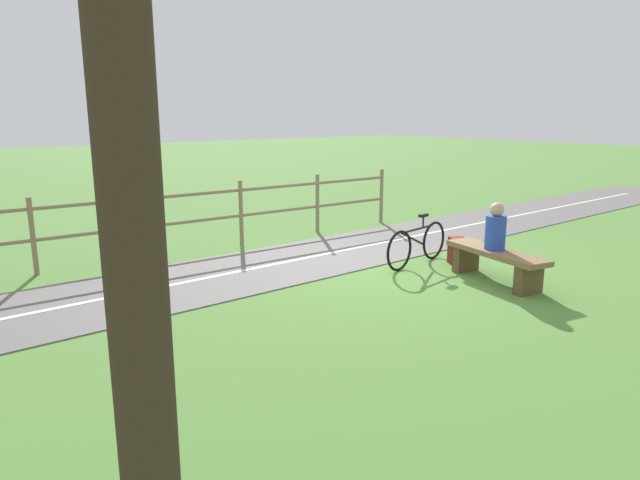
{
  "coord_description": "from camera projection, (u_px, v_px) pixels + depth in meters",
  "views": [
    {
      "loc": [
        -6.53,
        6.73,
        2.52
      ],
      "look_at": [
        -1.01,
        2.31,
        0.93
      ],
      "focal_mm": 31.87,
      "sensor_mm": 36.0,
      "label": 1
    }
  ],
  "objects": [
    {
      "name": "path_centre_line",
      "position": [
        133.0,
        293.0,
        8.06
      ],
      "size": [
        0.41,
        32.0,
        0.0
      ],
      "primitive_type": "cube",
      "rotation": [
        0.0,
        0.0,
        0.01
      ],
      "color": "silver",
      "rests_on": "paved_path"
    },
    {
      "name": "bicycle",
      "position": [
        417.0,
        244.0,
        9.54
      ],
      "size": [
        0.3,
        1.7,
        0.85
      ],
      "rotation": [
        0.0,
        0.0,
        1.72
      ],
      "color": "black",
      "rests_on": "ground_plane"
    },
    {
      "name": "bench",
      "position": [
        496.0,
        260.0,
        8.58
      ],
      "size": [
        1.82,
        0.83,
        0.5
      ],
      "rotation": [
        0.0,
        0.0,
        -0.21
      ],
      "color": "brown",
      "rests_on": "ground_plane"
    },
    {
      "name": "ground_plane",
      "position": [
        389.0,
        264.0,
        9.63
      ],
      "size": [
        80.0,
        80.0,
        0.0
      ],
      "primitive_type": "plane",
      "color": "#548438"
    },
    {
      "name": "backpack",
      "position": [
        457.0,
        251.0,
        9.63
      ],
      "size": [
        0.36,
        0.35,
        0.45
      ],
      "rotation": [
        0.0,
        0.0,
        1.0
      ],
      "color": "maroon",
      "rests_on": "ground_plane"
    },
    {
      "name": "paved_path",
      "position": [
        133.0,
        293.0,
        8.06
      ],
      "size": [
        2.66,
        36.02,
        0.02
      ],
      "primitive_type": "cube",
      "rotation": [
        0.0,
        0.0,
        0.01
      ],
      "color": "#66605E",
      "rests_on": "ground_plane"
    },
    {
      "name": "tree_far_left",
      "position": [
        137.0,
        163.0,
        2.21
      ],
      "size": [
        1.24,
        1.25,
        5.01
      ],
      "color": "#38281E",
      "rests_on": "ground_plane"
    },
    {
      "name": "person_seated",
      "position": [
        496.0,
        229.0,
        8.52
      ],
      "size": [
        0.36,
        0.36,
        0.71
      ],
      "rotation": [
        0.0,
        0.0,
        -0.21
      ],
      "color": "#2847B7",
      "rests_on": "bench"
    }
  ]
}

